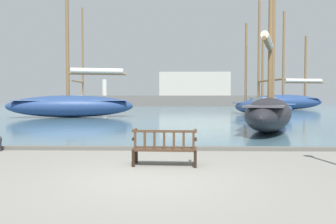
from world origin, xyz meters
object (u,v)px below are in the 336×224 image
(sailboat_mid_starboard, at_px, (72,104))
(park_bench, at_px, (165,147))
(sailboat_far_starboard, at_px, (285,100))
(sailboat_far_port, at_px, (83,102))
(sailboat_distant_harbor, at_px, (260,106))
(sailboat_nearest_starboard, at_px, (269,111))

(sailboat_mid_starboard, bearing_deg, park_bench, -66.16)
(sailboat_far_starboard, bearing_deg, park_bench, -111.92)
(sailboat_far_starboard, bearing_deg, sailboat_far_port, -177.19)
(sailboat_far_starboard, relative_size, sailboat_mid_starboard, 1.17)
(sailboat_mid_starboard, bearing_deg, sailboat_far_port, 103.57)
(park_bench, bearing_deg, sailboat_far_port, 108.94)
(sailboat_distant_harbor, bearing_deg, sailboat_far_port, 144.79)
(sailboat_distant_harbor, distance_m, sailboat_mid_starboard, 17.53)
(park_bench, relative_size, sailboat_far_port, 0.11)
(park_bench, relative_size, sailboat_far_starboard, 0.11)
(sailboat_nearest_starboard, xyz_separation_m, sailboat_mid_starboard, (-13.76, 11.25, 0.10))
(sailboat_far_starboard, bearing_deg, sailboat_nearest_starboard, -109.48)
(park_bench, height_order, sailboat_nearest_starboard, sailboat_nearest_starboard)
(sailboat_far_starboard, bearing_deg, sailboat_mid_starboard, -140.49)
(sailboat_nearest_starboard, xyz_separation_m, sailboat_far_port, (-18.40, 30.46, 0.06))
(sailboat_nearest_starboard, bearing_deg, park_bench, -120.26)
(sailboat_mid_starboard, bearing_deg, sailboat_distant_harbor, 12.78)
(sailboat_distant_harbor, height_order, sailboat_mid_starboard, sailboat_mid_starboard)
(sailboat_nearest_starboard, bearing_deg, sailboat_distant_harbor, 77.59)
(sailboat_far_port, distance_m, sailboat_distant_harbor, 26.60)
(sailboat_nearest_starboard, relative_size, sailboat_distant_harbor, 1.03)
(sailboat_nearest_starboard, height_order, sailboat_far_port, sailboat_far_port)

